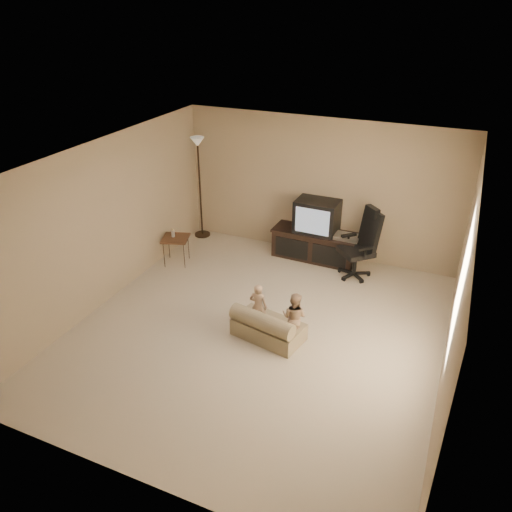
# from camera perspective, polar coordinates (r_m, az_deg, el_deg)

# --- Properties ---
(floor) EXTENTS (5.50, 5.50, 0.00)m
(floor) POSITION_cam_1_polar(r_m,az_deg,el_deg) (7.24, 0.19, -8.60)
(floor) COLOR beige
(floor) RESTS_ON ground
(room_shell) EXTENTS (5.50, 5.50, 5.50)m
(room_shell) POSITION_cam_1_polar(r_m,az_deg,el_deg) (6.46, 0.21, 2.32)
(room_shell) COLOR silver
(room_shell) RESTS_ON floor
(tv_stand) EXTENTS (1.57, 0.61, 1.12)m
(tv_stand) POSITION_cam_1_polar(r_m,az_deg,el_deg) (9.01, 6.88, 2.41)
(tv_stand) COLOR black
(tv_stand) RESTS_ON floor
(office_chair) EXTENTS (0.81, 0.81, 1.24)m
(office_chair) POSITION_cam_1_polar(r_m,az_deg,el_deg) (8.56, 11.79, 0.42)
(office_chair) COLOR black
(office_chair) RESTS_ON floor
(side_table) EXTENTS (0.57, 0.57, 0.67)m
(side_table) POSITION_cam_1_polar(r_m,az_deg,el_deg) (8.89, -9.22, 2.00)
(side_table) COLOR brown
(side_table) RESTS_ON floor
(floor_lamp) EXTENTS (0.31, 0.31, 1.98)m
(floor_lamp) POSITION_cam_1_polar(r_m,az_deg,el_deg) (9.56, -6.57, 10.24)
(floor_lamp) COLOR #2E2014
(floor_lamp) RESTS_ON floor
(child_sofa) EXTENTS (1.05, 0.72, 0.47)m
(child_sofa) POSITION_cam_1_polar(r_m,az_deg,el_deg) (7.00, 1.23, -8.13)
(child_sofa) COLOR gray
(child_sofa) RESTS_ON floor
(toddler_left) EXTENTS (0.28, 0.21, 0.72)m
(toddler_left) POSITION_cam_1_polar(r_m,az_deg,el_deg) (7.11, 0.26, -5.80)
(toddler_left) COLOR tan
(toddler_left) RESTS_ON floor
(toddler_right) EXTENTS (0.38, 0.23, 0.74)m
(toddler_right) POSITION_cam_1_polar(r_m,az_deg,el_deg) (6.90, 4.38, -6.96)
(toddler_right) COLOR tan
(toddler_right) RESTS_ON floor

